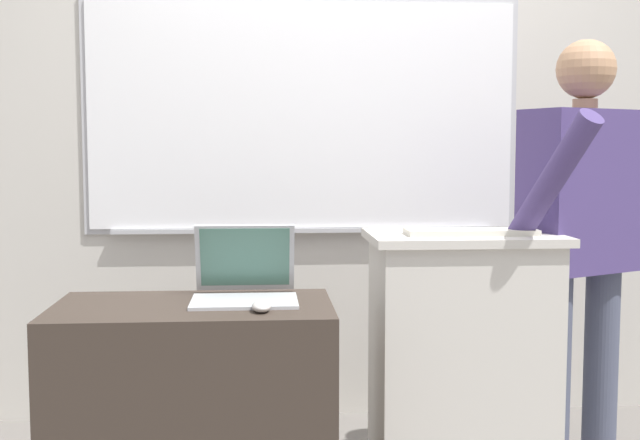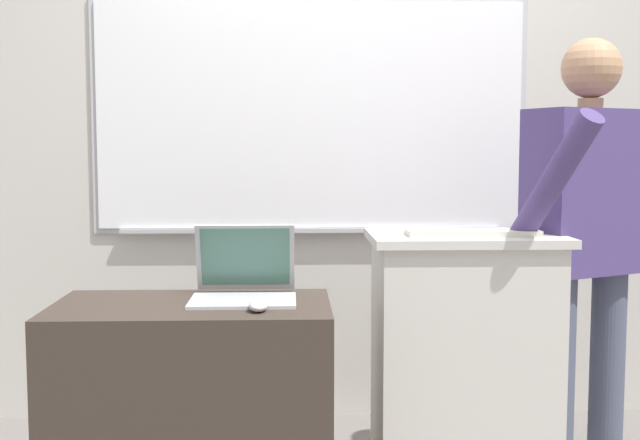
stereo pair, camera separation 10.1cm
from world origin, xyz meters
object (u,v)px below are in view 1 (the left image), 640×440
object	(u,v)px
lectern_podium	(461,364)
wireless_keyboard	(471,232)
side_desk	(194,417)
computer_mouse_by_laptop	(261,306)
person_presenter	(582,227)
laptop	(245,276)

from	to	relation	value
lectern_podium	wireless_keyboard	world-z (taller)	wireless_keyboard
side_desk	computer_mouse_by_laptop	size ratio (longest dim) A/B	9.06
person_presenter	laptop	size ratio (longest dim) A/B	4.75
side_desk	person_presenter	world-z (taller)	person_presenter
wireless_keyboard	computer_mouse_by_laptop	xyz separation A→B (m)	(-0.73, -0.28, -0.20)
side_desk	lectern_podium	bearing A→B (deg)	12.21
side_desk	laptop	distance (m)	0.49
side_desk	person_presenter	xyz separation A→B (m)	(1.42, 0.30, 0.59)
side_desk	wireless_keyboard	bearing A→B (deg)	8.78
person_presenter	computer_mouse_by_laptop	xyz separation A→B (m)	(-1.19, -0.43, -0.20)
person_presenter	side_desk	bearing A→B (deg)	166.60
lectern_podium	laptop	world-z (taller)	laptop
side_desk	person_presenter	size ratio (longest dim) A/B	0.55
lectern_podium	side_desk	bearing A→B (deg)	-167.79
lectern_podium	person_presenter	world-z (taller)	person_presenter
wireless_keyboard	lectern_podium	bearing A→B (deg)	103.02
computer_mouse_by_laptop	laptop	bearing A→B (deg)	103.31
lectern_podium	wireless_keyboard	xyz separation A→B (m)	(0.01, -0.06, 0.49)
side_desk	computer_mouse_by_laptop	xyz separation A→B (m)	(0.22, -0.13, 0.39)
lectern_podium	side_desk	world-z (taller)	lectern_podium
computer_mouse_by_laptop	person_presenter	bearing A→B (deg)	19.84
lectern_podium	person_presenter	bearing A→B (deg)	11.35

